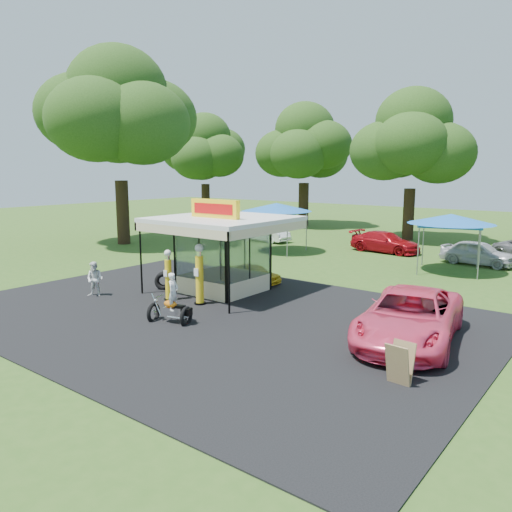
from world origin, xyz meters
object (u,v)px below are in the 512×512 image
object	(u,v)px
gas_pump_right	(200,276)
tent_east	(451,220)
pink_sedan	(410,317)
bg_car_a	(265,233)
spectator_west	(95,279)
bg_car_c	(478,253)
gas_pump_left	(168,276)
kiosk_car	(254,273)
a_frame_sign	(400,364)
gas_station_kiosk	(223,253)
tent_west	(277,208)
motorcycle	(172,303)
bg_car_b	(385,242)

from	to	relation	value
gas_pump_right	tent_east	distance (m)	14.36
pink_sedan	bg_car_a	size ratio (longest dim) A/B	1.44
spectator_west	bg_car_c	world-z (taller)	spectator_west
gas_pump_left	kiosk_car	size ratio (longest dim) A/B	0.77
a_frame_sign	kiosk_car	size ratio (longest dim) A/B	0.39
tent_east	gas_pump_right	bearing A→B (deg)	-114.34
gas_station_kiosk	gas_pump_left	distance (m)	2.79
pink_sedan	tent_west	xyz separation A→B (m)	(-13.69, 11.85, 2.12)
a_frame_sign	tent_west	size ratio (longest dim) A/B	0.24
gas_pump_left	tent_west	size ratio (longest dim) A/B	0.47
motorcycle	pink_sedan	xyz separation A→B (m)	(7.43, 3.30, 0.08)
pink_sedan	bg_car_b	xyz separation A→B (m)	(-7.85, 16.13, -0.14)
a_frame_sign	tent_east	size ratio (longest dim) A/B	0.25
gas_pump_left	a_frame_sign	world-z (taller)	gas_pump_left
a_frame_sign	spectator_west	world-z (taller)	spectator_west
gas_pump_right	kiosk_car	xyz separation A→B (m)	(-0.72, 4.46, -0.73)
motorcycle	spectator_west	distance (m)	5.51
bg_car_b	tent_west	xyz separation A→B (m)	(-5.84, -4.28, 2.27)
gas_pump_left	bg_car_c	world-z (taller)	gas_pump_left
bg_car_a	bg_car_c	bearing A→B (deg)	-87.04
bg_car_c	tent_west	world-z (taller)	tent_west
tent_east	pink_sedan	bearing A→B (deg)	-78.31
gas_pump_right	a_frame_sign	size ratio (longest dim) A/B	2.27
gas_station_kiosk	motorcycle	bearing A→B (deg)	-70.15
gas_station_kiosk	tent_west	xyz separation A→B (m)	(-4.59, 10.51, 1.17)
kiosk_car	gas_pump_right	bearing A→B (deg)	-170.83
gas_station_kiosk	bg_car_a	world-z (taller)	gas_station_kiosk
kiosk_car	tent_east	xyz separation A→B (m)	(6.60, 8.55, 2.35)
gas_pump_left	bg_car_b	bearing A→B (deg)	83.33
bg_car_b	a_frame_sign	bearing A→B (deg)	-150.01
spectator_west	tent_west	distance (m)	14.76
pink_sedan	a_frame_sign	bearing A→B (deg)	-83.50
kiosk_car	bg_car_b	distance (m)	12.65
motorcycle	tent_west	distance (m)	16.55
kiosk_car	spectator_west	bearing A→B (deg)	148.76
gas_station_kiosk	pink_sedan	bearing A→B (deg)	-8.38
gas_pump_right	motorcycle	bearing A→B (deg)	-68.19
bg_car_c	tent_east	size ratio (longest dim) A/B	0.93
motorcycle	tent_east	distance (m)	16.30
a_frame_sign	bg_car_a	bearing A→B (deg)	139.31
gas_pump_left	spectator_west	distance (m)	3.38
spectator_west	kiosk_car	bearing A→B (deg)	31.79
kiosk_car	gas_station_kiosk	bearing A→B (deg)	-180.00
a_frame_sign	bg_car_c	distance (m)	18.68
pink_sedan	tent_east	bearing A→B (deg)	91.14
gas_station_kiosk	gas_pump_right	bearing A→B (deg)	-72.28
a_frame_sign	gas_pump_right	bearing A→B (deg)	170.54
tent_west	bg_car_c	bearing A→B (deg)	15.54
gas_pump_right	tent_east	world-z (taller)	tent_east
tent_west	bg_car_a	bearing A→B (deg)	135.97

